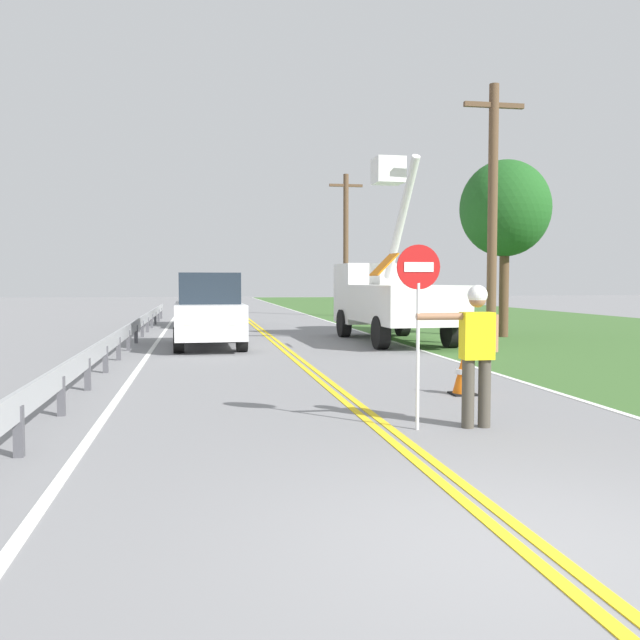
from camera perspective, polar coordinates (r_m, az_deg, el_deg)
ground_plane at (r=5.29m, az=17.24°, el=-17.65°), size 160.00×160.00×0.00m
grass_verge_right at (r=28.13m, az=19.72°, el=-0.77°), size 16.00×110.00×0.01m
centerline_yellow_left at (r=24.56m, az=-4.73°, el=-1.15°), size 0.11×110.00×0.01m
centerline_yellow_right at (r=24.58m, az=-4.31°, el=-1.14°), size 0.11×110.00×0.01m
edge_line_right at (r=25.16m, az=3.67°, el=-1.04°), size 0.12×110.00×0.01m
edge_line_left at (r=24.50m, az=-12.94°, el=-1.23°), size 0.12×110.00×0.01m
flagger_worker at (r=9.00m, az=12.77°, el=-2.13°), size 1.09×0.25×1.83m
stop_sign_paddle at (r=8.71m, az=8.12°, el=2.11°), size 0.56×0.04×2.33m
utility_bucket_truck at (r=21.73m, az=5.73°, el=2.02°), size 2.67×6.87×5.72m
oncoming_suv_nearest at (r=19.73m, az=-9.18°, el=0.82°), size 1.99×4.64×2.10m
oncoming_suv_second at (r=29.04m, az=-8.72°, el=1.59°), size 2.00×4.65×2.10m
utility_pole_near at (r=20.77m, az=14.07°, el=8.82°), size 1.80×0.28×7.51m
utility_pole_mid at (r=37.14m, az=2.15°, el=6.45°), size 1.80×0.28×7.57m
traffic_cone_lead at (r=11.65m, az=11.74°, el=-4.43°), size 0.40×0.40×0.70m
guardrail_left_shoulder at (r=20.41m, az=-15.25°, el=-0.69°), size 0.10×32.00×0.71m
roadside_tree_verge at (r=24.06m, az=15.05°, el=8.83°), size 3.00×3.00×5.90m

